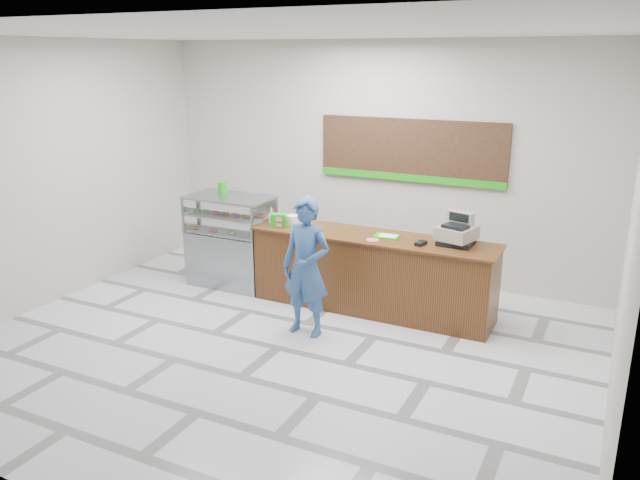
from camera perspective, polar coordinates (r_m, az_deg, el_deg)
The scene contains 16 objects.
floor at distance 7.39m, azimuth -3.90°, elevation -9.81°, with size 7.00×7.00×0.00m, color silver.
back_wall at distance 9.45m, azimuth 5.13°, elevation 7.23°, with size 7.00×7.00×0.00m, color #BCB6AC.
ceiling at distance 6.62m, azimuth -4.53°, elevation 18.43°, with size 7.00×7.00×0.00m, color silver.
sales_counter at distance 8.25m, azimuth 4.78°, elevation -3.03°, with size 3.26×0.76×1.03m.
display_case at distance 9.21m, azimuth -8.13°, elevation 0.00°, with size 1.22×0.72×1.33m.
menu_board at distance 9.20m, azimuth 8.28°, elevation 8.02°, with size 2.80×0.06×0.90m.
cash_register at distance 7.86m, azimuth 12.40°, elevation 0.67°, with size 0.51×0.52×0.39m.
card_terminal at distance 7.77m, azimuth 9.20°, elevation -0.29°, with size 0.09×0.18×0.04m, color black.
serving_tray at distance 8.06m, azimuth 6.12°, elevation 0.35°, with size 0.34×0.25×0.02m.
napkin_box at distance 8.57m, azimuth -2.55°, elevation 1.82°, with size 0.16×0.16×0.13m, color white.
straw_cup at distance 8.68m, azimuth -4.47°, elevation 1.93°, with size 0.08×0.08×0.12m, color silver.
promo_box at distance 8.50m, azimuth -3.79°, elevation 1.82°, with size 0.20×0.13×0.18m, color #1BA313.
donut_decal at distance 7.91m, azimuth 4.84°, elevation 0.01°, with size 0.17×0.17×0.00m, color pink.
green_cup_left at distance 9.34m, azimuth -9.08°, elevation 4.77°, with size 0.09×0.09×0.14m, color #1BA313.
green_cup_right at distance 9.29m, azimuth -8.83°, elevation 4.78°, with size 0.10×0.10×0.15m, color #1BA313.
customer at distance 7.44m, azimuth -1.26°, elevation -2.49°, with size 0.62×0.41×1.70m, color #30558B.
Camera 1 is at (3.38, -5.69, 3.29)m, focal length 35.00 mm.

